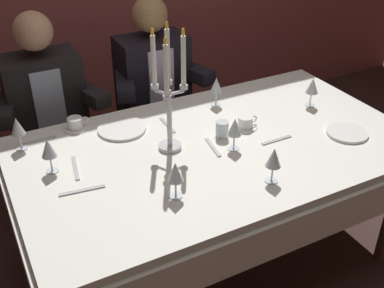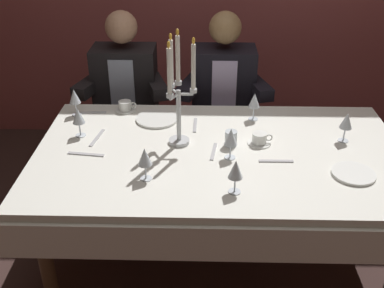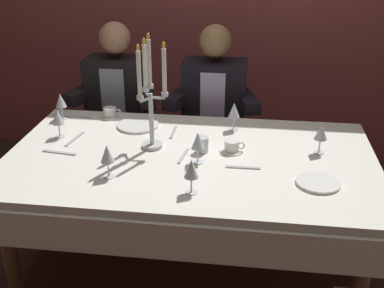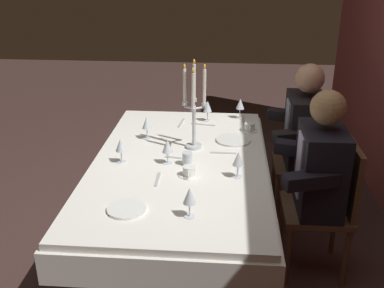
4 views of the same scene
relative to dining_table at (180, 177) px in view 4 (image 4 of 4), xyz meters
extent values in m
plane|color=#3C2825|center=(0.00, 0.00, -0.62)|extent=(12.00, 12.00, 0.00)
cube|color=silver|center=(0.00, 0.00, 0.10)|extent=(1.90, 1.10, 0.04)
cube|color=silver|center=(0.00, 0.00, -0.01)|extent=(1.94, 1.14, 0.18)
cylinder|color=brown|center=(-0.83, -0.43, -0.27)|extent=(0.07, 0.07, 0.70)
cylinder|color=brown|center=(-0.83, 0.43, -0.27)|extent=(0.07, 0.07, 0.70)
cylinder|color=silver|center=(-0.21, 0.08, 0.13)|extent=(0.11, 0.11, 0.02)
cylinder|color=silver|center=(-0.21, 0.08, 0.28)|extent=(0.02, 0.02, 0.28)
cylinder|color=silver|center=(-0.21, 0.08, 0.46)|extent=(0.04, 0.04, 0.02)
cylinder|color=white|center=(-0.21, 0.08, 0.58)|extent=(0.02, 0.02, 0.23)
ellipsoid|color=yellow|center=(-0.21, 0.08, 0.71)|extent=(0.02, 0.02, 0.03)
cylinder|color=silver|center=(-0.18, 0.08, 0.40)|extent=(0.08, 0.01, 0.01)
cylinder|color=silver|center=(-0.14, 0.08, 0.42)|extent=(0.04, 0.04, 0.02)
cylinder|color=white|center=(-0.14, 0.08, 0.54)|extent=(0.02, 0.02, 0.23)
ellipsoid|color=yellow|center=(-0.14, 0.08, 0.67)|extent=(0.02, 0.02, 0.03)
cylinder|color=silver|center=(-0.23, 0.11, 0.40)|extent=(0.05, 0.07, 0.01)
cylinder|color=silver|center=(-0.25, 0.14, 0.42)|extent=(0.04, 0.04, 0.02)
cylinder|color=white|center=(-0.25, 0.14, 0.54)|extent=(0.02, 0.02, 0.23)
ellipsoid|color=yellow|center=(-0.25, 0.14, 0.67)|extent=(0.02, 0.02, 0.03)
cylinder|color=silver|center=(-0.23, 0.04, 0.40)|extent=(0.05, 0.07, 0.01)
cylinder|color=silver|center=(-0.25, 0.01, 0.42)|extent=(0.04, 0.04, 0.02)
cylinder|color=white|center=(-0.25, 0.01, 0.54)|extent=(0.02, 0.02, 0.23)
ellipsoid|color=yellow|center=(-0.25, 0.01, 0.67)|extent=(0.02, 0.02, 0.03)
cylinder|color=white|center=(0.62, -0.21, 0.13)|extent=(0.21, 0.21, 0.01)
cylinder|color=white|center=(-0.35, 0.35, 0.13)|extent=(0.25, 0.25, 0.01)
cylinder|color=silver|center=(0.20, 0.37, 0.12)|extent=(0.06, 0.06, 0.00)
cylinder|color=silver|center=(0.20, 0.37, 0.16)|extent=(0.01, 0.01, 0.07)
cone|color=silver|center=(0.20, 0.37, 0.24)|extent=(0.07, 0.07, 0.08)
cylinder|color=maroon|center=(0.20, 0.37, 0.22)|extent=(0.04, 0.04, 0.03)
cylinder|color=silver|center=(-0.35, -0.27, 0.12)|extent=(0.06, 0.06, 0.00)
cylinder|color=silver|center=(-0.35, -0.27, 0.16)|extent=(0.01, 0.01, 0.07)
cone|color=silver|center=(-0.35, -0.27, 0.24)|extent=(0.07, 0.07, 0.08)
cylinder|color=maroon|center=(-0.35, -0.27, 0.22)|extent=(0.04, 0.04, 0.03)
cylinder|color=silver|center=(0.05, -0.36, 0.12)|extent=(0.06, 0.06, 0.00)
cylinder|color=silver|center=(0.05, -0.36, 0.16)|extent=(0.01, 0.01, 0.07)
cone|color=silver|center=(0.05, -0.36, 0.24)|extent=(0.07, 0.07, 0.08)
cylinder|color=maroon|center=(0.05, -0.36, 0.22)|extent=(0.04, 0.04, 0.03)
cylinder|color=silver|center=(0.66, 0.12, 0.12)|extent=(0.06, 0.06, 0.00)
cylinder|color=silver|center=(0.66, 0.12, 0.16)|extent=(0.01, 0.01, 0.07)
cone|color=silver|center=(0.66, 0.12, 0.24)|extent=(0.07, 0.07, 0.08)
cylinder|color=#E0D172|center=(0.66, 0.12, 0.22)|extent=(0.04, 0.04, 0.03)
cylinder|color=silver|center=(-0.75, 0.14, 0.12)|extent=(0.06, 0.06, 0.00)
cylinder|color=silver|center=(-0.75, 0.14, 0.16)|extent=(0.01, 0.01, 0.07)
cone|color=silver|center=(-0.75, 0.14, 0.24)|extent=(0.07, 0.07, 0.08)
cylinder|color=silver|center=(-0.84, 0.40, 0.12)|extent=(0.06, 0.06, 0.00)
cylinder|color=silver|center=(-0.84, 0.40, 0.16)|extent=(0.01, 0.01, 0.07)
cone|color=silver|center=(-0.84, 0.40, 0.24)|extent=(0.07, 0.07, 0.08)
cylinder|color=#E0D172|center=(-0.84, 0.40, 0.22)|extent=(0.04, 0.04, 0.03)
cylinder|color=silver|center=(0.05, -0.07, 0.12)|extent=(0.06, 0.06, 0.00)
cylinder|color=silver|center=(0.05, -0.07, 0.16)|extent=(0.01, 0.01, 0.07)
cone|color=silver|center=(0.05, -0.07, 0.24)|extent=(0.07, 0.07, 0.08)
cylinder|color=silver|center=(0.06, 0.06, 0.16)|extent=(0.06, 0.06, 0.08)
cylinder|color=white|center=(-0.56, 0.46, 0.12)|extent=(0.12, 0.12, 0.01)
cylinder|color=white|center=(-0.56, 0.46, 0.15)|extent=(0.08, 0.08, 0.05)
torus|color=white|center=(-0.51, 0.46, 0.15)|extent=(0.04, 0.01, 0.04)
cylinder|color=white|center=(0.21, 0.08, 0.12)|extent=(0.12, 0.12, 0.01)
cylinder|color=white|center=(0.21, 0.08, 0.15)|extent=(0.08, 0.08, 0.05)
torus|color=white|center=(0.26, 0.08, 0.15)|extent=(0.04, 0.01, 0.04)
cube|color=#B7B7BC|center=(-0.13, 0.28, 0.12)|extent=(0.02, 0.17, 0.01)
cube|color=#B7B7BC|center=(-0.68, -0.06, 0.12)|extent=(0.19, 0.04, 0.01)
cube|color=#B7B7BC|center=(0.28, -0.10, 0.12)|extent=(0.17, 0.02, 0.01)
cube|color=#B7B7BC|center=(-0.66, 0.12, 0.12)|extent=(0.05, 0.19, 0.01)
cube|color=#B7B7BC|center=(-0.75, 0.43, 0.12)|extent=(0.17, 0.03, 0.01)
cube|color=#B7B7BC|center=(-0.03, -0.01, 0.12)|extent=(0.04, 0.17, 0.01)
cylinder|color=brown|center=(-0.80, 0.70, -0.41)|extent=(0.04, 0.04, 0.42)
cylinder|color=brown|center=(-0.44, 0.70, -0.41)|extent=(0.04, 0.04, 0.42)
cylinder|color=brown|center=(-0.80, 1.06, -0.41)|extent=(0.04, 0.04, 0.42)
cylinder|color=brown|center=(-0.44, 1.06, -0.41)|extent=(0.04, 0.04, 0.42)
cube|color=brown|center=(-0.62, 0.88, -0.18)|extent=(0.42, 0.42, 0.04)
cube|color=brown|center=(-0.62, 1.07, 0.06)|extent=(0.38, 0.04, 0.44)
cube|color=black|center=(-0.62, 0.88, 0.11)|extent=(0.42, 0.26, 0.54)
cube|color=#8E97AD|center=(-0.62, 0.75, 0.14)|extent=(0.16, 0.01, 0.40)
sphere|color=tan|center=(-0.62, 0.88, 0.51)|extent=(0.21, 0.21, 0.21)
cube|color=black|center=(-0.84, 0.78, 0.15)|extent=(0.19, 0.34, 0.08)
cube|color=black|center=(-0.40, 0.78, 0.15)|extent=(0.19, 0.34, 0.08)
cylinder|color=brown|center=(-0.13, 0.70, -0.41)|extent=(0.04, 0.04, 0.42)
cylinder|color=brown|center=(0.23, 0.70, -0.41)|extent=(0.04, 0.04, 0.42)
cylinder|color=brown|center=(-0.13, 1.06, -0.41)|extent=(0.04, 0.04, 0.42)
cylinder|color=brown|center=(0.23, 1.06, -0.41)|extent=(0.04, 0.04, 0.42)
cube|color=brown|center=(0.05, 0.88, -0.18)|extent=(0.42, 0.42, 0.04)
cube|color=brown|center=(0.05, 1.07, 0.06)|extent=(0.38, 0.04, 0.44)
cube|color=black|center=(0.05, 0.88, 0.11)|extent=(0.42, 0.26, 0.54)
cube|color=#BCAED7|center=(0.05, 0.75, 0.14)|extent=(0.16, 0.01, 0.40)
sphere|color=#957149|center=(0.05, 0.88, 0.51)|extent=(0.21, 0.21, 0.21)
cube|color=black|center=(-0.17, 0.78, 0.15)|extent=(0.19, 0.34, 0.08)
cube|color=black|center=(0.27, 0.78, 0.15)|extent=(0.19, 0.34, 0.08)
camera|label=1|loc=(-1.00, -1.65, 1.31)|focal=44.21mm
camera|label=2|loc=(-0.09, -2.04, 1.31)|focal=42.96mm
camera|label=3|loc=(0.30, -2.18, 1.22)|focal=44.80mm
camera|label=4|loc=(2.63, 0.29, 1.36)|focal=42.62mm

